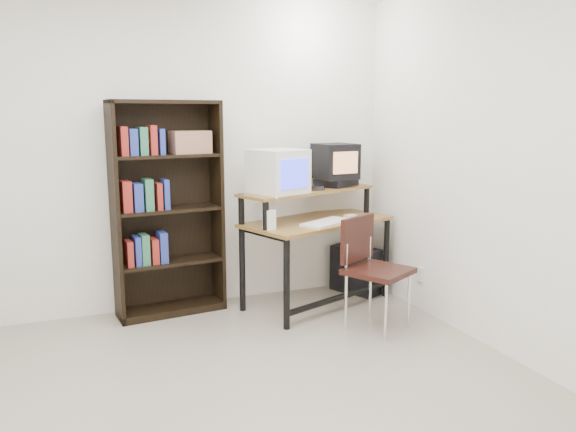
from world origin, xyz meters
name	(u,v)px	position (x,y,z in m)	size (l,w,h in m)	color
floor	(227,426)	(0.00, 0.00, -0.01)	(4.00, 4.00, 0.01)	#ACA28E
back_wall	(158,154)	(0.00, 2.00, 1.30)	(4.00, 0.01, 2.60)	white
front_wall	(548,319)	(0.00, -2.00, 1.30)	(4.00, 0.01, 2.60)	white
right_wall	(537,167)	(2.00, 0.00, 1.30)	(0.01, 4.00, 2.60)	white
computer_desk	(315,224)	(1.24, 1.62, 0.69)	(1.41, 1.03, 0.98)	olive
crt_monitor	(278,172)	(0.90, 1.61, 1.15)	(0.50, 0.50, 0.37)	white
vcr	(336,183)	(1.54, 1.84, 1.01)	(0.36, 0.26, 0.08)	black
crt_tv	(335,161)	(1.52, 1.81, 1.20)	(0.36, 0.36, 0.31)	black
cd_spindle	(318,189)	(1.27, 1.64, 0.99)	(0.12, 0.12, 0.05)	#26262B
keyboard	(327,223)	(1.25, 1.42, 0.74)	(0.47, 0.21, 0.04)	white
mousepad	(352,218)	(1.58, 1.60, 0.72)	(0.22, 0.18, 0.01)	black
mouse	(350,216)	(1.56, 1.60, 0.74)	(0.10, 0.06, 0.03)	white
desk_speaker	(269,221)	(0.74, 1.37, 0.80)	(0.08, 0.07, 0.17)	white
pc_tower	(356,270)	(1.71, 1.75, 0.21)	(0.20, 0.45, 0.42)	black
school_chair	(370,261)	(1.40, 0.95, 0.52)	(0.58, 0.58, 0.85)	black
bookshelf	(167,206)	(0.03, 1.85, 0.89)	(0.89, 0.38, 1.72)	black
wall_outlet	(420,274)	(1.99, 1.15, 0.30)	(0.02, 0.08, 0.12)	beige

